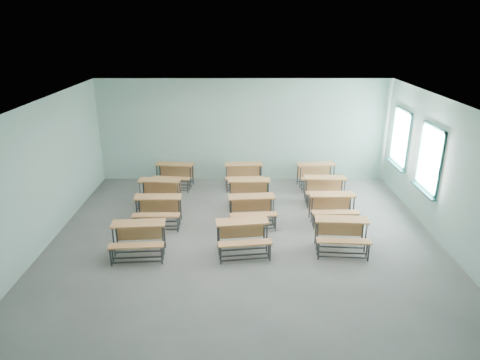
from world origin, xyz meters
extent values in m
cube|color=gray|center=(0.00, 0.00, -0.01)|extent=(9.00, 8.00, 0.02)
cube|color=white|center=(0.00, 0.00, 3.21)|extent=(9.00, 8.00, 0.02)
cube|color=#A7D1C4|center=(0.00, 4.01, 1.60)|extent=(9.00, 0.02, 3.20)
cube|color=#A7D1C4|center=(0.00, -4.01, 1.60)|extent=(9.00, 0.02, 3.20)
cube|color=#A7D1C4|center=(-4.51, 0.00, 1.60)|extent=(0.02, 8.00, 3.20)
cube|color=#A7D1C4|center=(4.51, 0.00, 1.60)|extent=(0.02, 8.00, 3.20)
cube|color=#1B4D4A|center=(4.47, 2.80, 0.93)|extent=(0.06, 1.20, 0.06)
cube|color=#1B4D4A|center=(4.47, 2.80, 2.47)|extent=(0.06, 1.20, 0.06)
cube|color=#1B4D4A|center=(4.47, 2.23, 1.70)|extent=(0.06, 0.06, 1.60)
cube|color=#1B4D4A|center=(4.47, 3.37, 1.70)|extent=(0.06, 0.06, 1.60)
cube|color=#1B4D4A|center=(4.47, 2.80, 1.70)|extent=(0.04, 0.04, 1.48)
cube|color=#1B4D4A|center=(4.47, 2.80, 1.70)|extent=(0.04, 1.08, 0.04)
cube|color=#1B4D4A|center=(4.43, 2.80, 0.87)|extent=(0.14, 1.28, 0.04)
cube|color=white|center=(4.50, 2.80, 1.70)|extent=(0.01, 1.08, 1.48)
cube|color=#1B4D4A|center=(4.47, 0.80, 0.93)|extent=(0.06, 1.20, 0.06)
cube|color=#1B4D4A|center=(4.47, 0.80, 2.47)|extent=(0.06, 1.20, 0.06)
cube|color=#1B4D4A|center=(4.47, 0.23, 1.70)|extent=(0.06, 0.06, 1.60)
cube|color=#1B4D4A|center=(4.47, 1.37, 1.70)|extent=(0.06, 0.06, 1.60)
cube|color=#1B4D4A|center=(4.47, 0.80, 1.70)|extent=(0.04, 0.04, 1.48)
cube|color=#1B4D4A|center=(4.47, 0.80, 1.70)|extent=(0.04, 1.08, 0.04)
cube|color=#1B4D4A|center=(4.43, 0.80, 0.87)|extent=(0.14, 1.28, 0.04)
cube|color=white|center=(4.50, 0.80, 1.70)|extent=(0.01, 1.08, 1.48)
cube|color=#CA8249|center=(-2.31, -0.69, 0.70)|extent=(1.17, 0.46, 0.04)
cube|color=#CA8249|center=(-2.32, -0.51, 0.41)|extent=(1.09, 0.10, 0.39)
cylinder|color=#35383A|center=(-2.82, -0.88, 0.34)|extent=(0.04, 0.04, 0.68)
cylinder|color=#35383A|center=(-1.77, -0.80, 0.34)|extent=(0.04, 0.04, 0.68)
cylinder|color=#35383A|center=(-2.84, -0.57, 0.34)|extent=(0.04, 0.04, 0.68)
cylinder|color=#35383A|center=(-1.80, -0.50, 0.34)|extent=(0.04, 0.04, 0.68)
cube|color=#35383A|center=(-2.30, -0.84, 0.10)|extent=(1.05, 0.11, 0.03)
cube|color=#35383A|center=(-2.32, -0.53, 0.10)|extent=(1.05, 0.11, 0.03)
cube|color=#CA8249|center=(-2.28, -1.14, 0.41)|extent=(1.16, 0.32, 0.03)
cylinder|color=#35383A|center=(-2.79, -1.27, 0.20)|extent=(0.04, 0.04, 0.40)
cylinder|color=#35383A|center=(-1.74, -1.20, 0.20)|extent=(0.04, 0.04, 0.40)
cylinder|color=#35383A|center=(-2.81, -1.09, 0.20)|extent=(0.04, 0.04, 0.40)
cylinder|color=#35383A|center=(-1.76, -1.02, 0.20)|extent=(0.04, 0.04, 0.40)
cube|color=#35383A|center=(-2.27, -1.23, 0.08)|extent=(1.05, 0.11, 0.03)
cube|color=#35383A|center=(-2.28, -1.05, 0.08)|extent=(1.05, 0.11, 0.03)
cube|color=#CA8249|center=(-0.06, -0.59, 0.70)|extent=(1.19, 0.53, 0.04)
cube|color=#CA8249|center=(-0.08, -0.41, 0.41)|extent=(1.08, 0.16, 0.39)
cylinder|color=#35383A|center=(-0.56, -0.81, 0.34)|extent=(0.04, 0.04, 0.68)
cylinder|color=#35383A|center=(0.48, -0.67, 0.34)|extent=(0.04, 0.04, 0.68)
cylinder|color=#35383A|center=(-0.60, -0.50, 0.34)|extent=(0.04, 0.04, 0.68)
cylinder|color=#35383A|center=(0.44, -0.37, 0.34)|extent=(0.04, 0.04, 0.68)
cube|color=#35383A|center=(-0.04, -0.74, 0.10)|extent=(1.05, 0.17, 0.03)
cube|color=#35383A|center=(-0.08, -0.43, 0.10)|extent=(1.05, 0.17, 0.03)
cube|color=#CA8249|center=(0.00, -1.04, 0.41)|extent=(1.17, 0.39, 0.03)
cylinder|color=#35383A|center=(-0.51, -1.20, 0.20)|extent=(0.04, 0.04, 0.40)
cylinder|color=#35383A|center=(0.53, -1.06, 0.20)|extent=(0.04, 0.04, 0.40)
cylinder|color=#35383A|center=(-0.53, -1.02, 0.20)|extent=(0.04, 0.04, 0.40)
cylinder|color=#35383A|center=(0.51, -0.88, 0.20)|extent=(0.04, 0.04, 0.40)
cube|color=#35383A|center=(0.01, -1.13, 0.08)|extent=(1.05, 0.17, 0.03)
cube|color=#35383A|center=(-0.01, -0.95, 0.08)|extent=(1.05, 0.17, 0.03)
cube|color=#CA8249|center=(2.13, -0.49, 0.70)|extent=(1.17, 0.46, 0.04)
cube|color=#CA8249|center=(2.14, -0.32, 0.41)|extent=(1.09, 0.09, 0.39)
cylinder|color=#35383A|center=(1.60, -0.61, 0.34)|extent=(0.04, 0.04, 0.68)
cylinder|color=#35383A|center=(2.65, -0.68, 0.34)|extent=(0.04, 0.04, 0.68)
cylinder|color=#35383A|center=(1.62, -0.31, 0.34)|extent=(0.04, 0.04, 0.68)
cylinder|color=#35383A|center=(2.67, -0.38, 0.34)|extent=(0.04, 0.04, 0.68)
cube|color=#35383A|center=(2.12, -0.65, 0.10)|extent=(1.05, 0.10, 0.03)
cube|color=#35383A|center=(2.14, -0.34, 0.10)|extent=(1.05, 0.10, 0.03)
cube|color=#CA8249|center=(2.10, -0.95, 0.41)|extent=(1.16, 0.32, 0.03)
cylinder|color=#35383A|center=(1.57, -1.01, 0.20)|extent=(0.04, 0.04, 0.40)
cylinder|color=#35383A|center=(2.62, -1.08, 0.20)|extent=(0.04, 0.04, 0.40)
cylinder|color=#35383A|center=(1.58, -0.83, 0.20)|extent=(0.04, 0.04, 0.40)
cylinder|color=#35383A|center=(2.63, -0.90, 0.20)|extent=(0.04, 0.04, 0.40)
cube|color=#35383A|center=(2.09, -1.04, 0.08)|extent=(1.05, 0.10, 0.03)
cube|color=#35383A|center=(2.11, -0.86, 0.08)|extent=(1.05, 0.10, 0.03)
cube|color=#CA8249|center=(-2.14, 0.80, 0.70)|extent=(1.15, 0.40, 0.04)
cube|color=#CA8249|center=(-2.15, 0.98, 0.41)|extent=(1.09, 0.03, 0.39)
cylinder|color=#35383A|center=(-2.67, 0.64, 0.34)|extent=(0.03, 0.03, 0.68)
cylinder|color=#35383A|center=(-1.62, 0.65, 0.34)|extent=(0.03, 0.03, 0.68)
cylinder|color=#35383A|center=(-2.67, 0.95, 0.34)|extent=(0.03, 0.03, 0.68)
cylinder|color=#35383A|center=(-1.62, 0.96, 0.34)|extent=(0.03, 0.03, 0.68)
cube|color=#35383A|center=(-2.14, 0.65, 0.10)|extent=(1.05, 0.04, 0.03)
cube|color=#35383A|center=(-2.15, 0.95, 0.10)|extent=(1.05, 0.04, 0.03)
cube|color=#CA8249|center=(-2.14, 0.34, 0.41)|extent=(1.15, 0.25, 0.03)
cylinder|color=#35383A|center=(-2.66, 0.24, 0.20)|extent=(0.03, 0.03, 0.40)
cylinder|color=#35383A|center=(-1.61, 0.26, 0.20)|extent=(0.03, 0.03, 0.40)
cylinder|color=#35383A|center=(-2.66, 0.43, 0.20)|extent=(0.03, 0.03, 0.40)
cylinder|color=#35383A|center=(-1.61, 0.44, 0.20)|extent=(0.03, 0.03, 0.40)
cube|color=#35383A|center=(-2.14, 0.25, 0.08)|extent=(1.05, 0.04, 0.03)
cube|color=#35383A|center=(-2.14, 0.43, 0.08)|extent=(1.05, 0.04, 0.03)
cube|color=#CA8249|center=(0.19, 0.82, 0.70)|extent=(1.18, 0.49, 0.04)
cube|color=#CA8249|center=(0.17, 1.00, 0.41)|extent=(1.09, 0.12, 0.39)
cylinder|color=#35383A|center=(-0.32, 0.62, 0.34)|extent=(0.04, 0.04, 0.68)
cylinder|color=#35383A|center=(0.72, 0.72, 0.34)|extent=(0.04, 0.04, 0.68)
cylinder|color=#35383A|center=(-0.35, 0.93, 0.34)|extent=(0.04, 0.04, 0.68)
cylinder|color=#35383A|center=(0.69, 1.03, 0.34)|extent=(0.04, 0.04, 0.68)
cube|color=#35383A|center=(0.20, 0.67, 0.10)|extent=(1.05, 0.13, 0.03)
cube|color=#35383A|center=(0.17, 0.98, 0.10)|extent=(1.05, 0.13, 0.03)
cube|color=#CA8249|center=(0.23, 0.37, 0.41)|extent=(1.16, 0.34, 0.03)
cylinder|color=#35383A|center=(-0.29, 0.23, 0.20)|extent=(0.04, 0.04, 0.40)
cylinder|color=#35383A|center=(0.76, 0.33, 0.20)|extent=(0.04, 0.04, 0.40)
cylinder|color=#35383A|center=(-0.30, 0.41, 0.20)|extent=(0.04, 0.04, 0.40)
cylinder|color=#35383A|center=(0.74, 0.51, 0.20)|extent=(0.04, 0.04, 0.40)
cube|color=#35383A|center=(0.24, 0.28, 0.08)|extent=(1.05, 0.13, 0.03)
cube|color=#35383A|center=(0.22, 0.46, 0.08)|extent=(1.05, 0.13, 0.03)
cube|color=#CA8249|center=(2.23, 0.96, 0.70)|extent=(1.15, 0.40, 0.04)
cube|color=#CA8249|center=(2.22, 1.13, 0.41)|extent=(1.09, 0.03, 0.39)
cylinder|color=#35383A|center=(1.70, 0.80, 0.34)|extent=(0.03, 0.03, 0.68)
cylinder|color=#35383A|center=(2.75, 0.81, 0.34)|extent=(0.03, 0.03, 0.68)
cylinder|color=#35383A|center=(1.70, 1.10, 0.34)|extent=(0.03, 0.03, 0.68)
cylinder|color=#35383A|center=(2.75, 1.12, 0.34)|extent=(0.03, 0.03, 0.68)
cube|color=#35383A|center=(2.23, 0.80, 0.10)|extent=(1.05, 0.04, 0.03)
cube|color=#35383A|center=(2.22, 1.11, 0.10)|extent=(1.05, 0.04, 0.03)
cube|color=#CA8249|center=(2.23, 0.50, 0.41)|extent=(1.15, 0.26, 0.03)
cylinder|color=#35383A|center=(1.71, 0.40, 0.20)|extent=(0.03, 0.03, 0.40)
cylinder|color=#35383A|center=(2.76, 0.42, 0.20)|extent=(0.03, 0.03, 0.40)
cylinder|color=#35383A|center=(1.71, 0.58, 0.20)|extent=(0.03, 0.03, 0.40)
cylinder|color=#35383A|center=(2.76, 0.60, 0.20)|extent=(0.03, 0.03, 0.40)
cube|color=#35383A|center=(2.23, 0.41, 0.08)|extent=(1.05, 0.04, 0.03)
cube|color=#35383A|center=(2.23, 0.59, 0.08)|extent=(1.05, 0.04, 0.03)
cube|color=#CA8249|center=(-2.32, 2.00, 0.70)|extent=(1.17, 0.46, 0.04)
cube|color=#CA8249|center=(-2.31, 2.18, 0.41)|extent=(1.09, 0.10, 0.39)
cylinder|color=#35383A|center=(-2.85, 1.89, 0.34)|extent=(0.04, 0.04, 0.68)
cylinder|color=#35383A|center=(-1.81, 1.81, 0.34)|extent=(0.04, 0.04, 0.68)
cylinder|color=#35383A|center=(-2.83, 2.19, 0.34)|extent=(0.04, 0.04, 0.68)
cylinder|color=#35383A|center=(-1.78, 2.12, 0.34)|extent=(0.04, 0.04, 0.68)
cube|color=#35383A|center=(-2.33, 1.85, 0.10)|extent=(1.05, 0.10, 0.03)
cube|color=#35383A|center=(-2.31, 2.15, 0.10)|extent=(1.05, 0.10, 0.03)
cube|color=#CA8249|center=(-2.35, 1.54, 0.41)|extent=(1.16, 0.32, 0.03)
cylinder|color=#35383A|center=(-2.88, 1.49, 0.20)|extent=(0.04, 0.04, 0.40)
cylinder|color=#35383A|center=(-1.83, 1.41, 0.20)|extent=(0.04, 0.04, 0.40)
cylinder|color=#35383A|center=(-2.87, 1.67, 0.20)|extent=(0.04, 0.04, 0.40)
cylinder|color=#35383A|center=(-1.82, 1.60, 0.20)|extent=(0.04, 0.04, 0.40)
cube|color=#35383A|center=(-2.36, 1.45, 0.08)|extent=(1.05, 0.10, 0.03)
cube|color=#35383A|center=(-2.35, 1.63, 0.08)|extent=(1.05, 0.10, 0.03)
cube|color=#CA8249|center=(0.15, 2.01, 0.70)|extent=(1.15, 0.39, 0.04)
cube|color=#CA8249|center=(0.15, 2.19, 0.41)|extent=(1.09, 0.02, 0.39)
cylinder|color=#35383A|center=(-0.38, 1.85, 0.34)|extent=(0.03, 0.03, 0.68)
cylinder|color=#35383A|center=(0.67, 1.86, 0.34)|extent=(0.03, 0.03, 0.68)
cylinder|color=#35383A|center=(-0.38, 2.16, 0.34)|extent=(0.03, 0.03, 0.68)
cylinder|color=#35383A|center=(0.67, 2.16, 0.34)|extent=(0.03, 0.03, 0.68)
cube|color=#35383A|center=(0.15, 1.86, 0.10)|extent=(1.05, 0.03, 0.03)
cube|color=#35383A|center=(0.15, 2.16, 0.10)|extent=(1.05, 0.03, 0.03)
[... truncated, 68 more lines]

